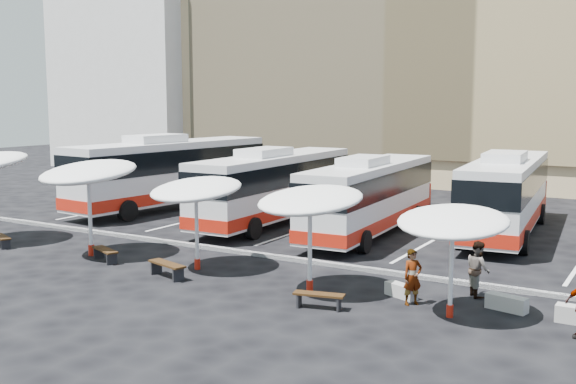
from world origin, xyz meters
The scene contains 21 objects.
ground centered at (0.00, 0.00, 0.00)m, with size 120.00×120.00×0.00m, color black.
sandstone_building centered at (0.00, 31.87, 12.63)m, with size 42.00×18.25×29.60m.
apartment_block centered at (-28.00, 28.00, 9.00)m, with size 14.00×14.00×18.00m, color silver.
curb_divider centered at (0.00, 0.50, 0.07)m, with size 34.00×0.25×0.15m, color black.
bay_lines centered at (0.00, 8.00, 0.01)m, with size 24.15×12.00×0.01m.
bus_0 centered at (-9.47, 7.92, 2.11)m, with size 4.02×13.24×4.14m.
bus_1 centered at (-2.06, 6.90, 1.91)m, with size 2.92×11.81×3.73m.
bus_2 centered at (3.09, 6.69, 1.82)m, with size 3.08×11.36×3.57m.
bus_3 centered at (8.31, 9.78, 1.93)m, with size 3.63×12.06×3.77m.
sunshade_1 centered at (-4.47, -2.71, 3.24)m, with size 3.87×3.92×3.81m.
sunshade_2 centered at (0.39, -2.30, 2.86)m, with size 3.57×3.61×3.37m.
sunshade_3 centered at (5.23, -2.80, 2.91)m, with size 3.93×3.96×3.42m.
sunshade_4 centered at (9.75, -2.95, 2.68)m, with size 3.11×3.15×3.16m.
wood_bench_0 centered at (-8.85, -3.45, 0.34)m, with size 1.49×0.91×0.45m.
wood_bench_1 centered at (-3.30, -3.12, 0.36)m, with size 1.59×0.96×0.47m.
wood_bench_2 centered at (0.22, -3.72, 0.39)m, with size 1.72×0.88×0.51m.
wood_bench_3 centered at (6.27, -4.13, 0.35)m, with size 1.54×0.73×0.46m.
conc_bench_0 centered at (7.89, -1.83, 0.20)m, with size 1.08×0.36×0.41m, color #999993.
conc_bench_1 centered at (10.97, -1.54, 0.22)m, with size 1.17×0.39×0.44m, color #999993.
passenger_0 centered at (8.44, -2.40, 0.83)m, with size 0.61×0.40×1.66m, color black.
passenger_1 centered at (9.89, -0.55, 0.86)m, with size 0.84×0.65×1.72m, color black.
Camera 1 is at (15.09, -20.75, 5.96)m, focal length 42.00 mm.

